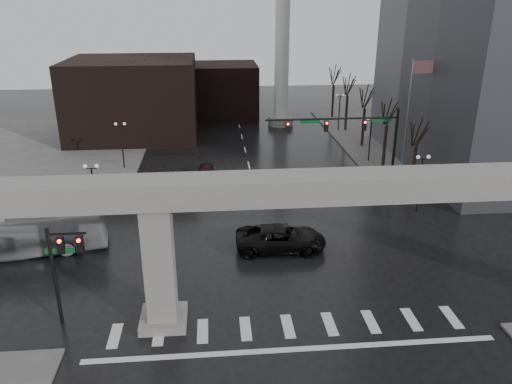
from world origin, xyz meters
TOP-DOWN VIEW (x-y plane):
  - ground at (0.00, 0.00)m, footprint 160.00×160.00m
  - sidewalk_ne at (26.00, 36.00)m, footprint 28.00×36.00m
  - sidewalk_nw at (-26.00, 36.00)m, footprint 28.00×36.00m
  - elevated_guideway at (1.26, 0.00)m, footprint 48.00×2.60m
  - building_far_left at (-14.00, 42.00)m, footprint 16.00×14.00m
  - building_far_mid at (-2.00, 52.00)m, footprint 10.00×10.00m
  - smokestack at (6.00, 46.00)m, footprint 3.60×3.60m
  - signal_mast_arm at (8.99, 18.80)m, footprint 12.12×0.43m
  - signal_left_pole at (-12.25, 0.50)m, footprint 2.30×0.30m
  - flagpole_assembly at (15.29, 22.00)m, footprint 2.06×0.12m
  - lamp_right_0 at (13.50, 14.00)m, footprint 1.22×0.32m
  - lamp_right_1 at (13.50, 28.00)m, footprint 1.22×0.32m
  - lamp_right_2 at (13.50, 42.00)m, footprint 1.22×0.32m
  - lamp_left_0 at (-13.50, 14.00)m, footprint 1.22×0.32m
  - lamp_left_1 at (-13.50, 28.00)m, footprint 1.22×0.32m
  - lamp_left_2 at (-13.50, 42.00)m, footprint 1.22×0.32m
  - tree_right_0 at (14.53, 18.02)m, footprint 1.09×1.58m
  - tree_right_1 at (14.53, 26.02)m, footprint 1.09×1.61m
  - tree_right_2 at (14.53, 34.02)m, footprint 1.10×1.63m
  - tree_right_3 at (14.53, 42.02)m, footprint 1.11×1.66m
  - tree_right_4 at (14.53, 50.02)m, footprint 1.12×1.69m
  - pickup_truck at (0.83, 8.15)m, footprint 6.70×3.28m
  - city_bus at (-17.88, 9.23)m, footprint 12.30×4.85m
  - far_car at (-4.67, 24.24)m, footprint 1.76×4.09m

SIDE VIEW (x-z plane):
  - ground at x=0.00m, z-range 0.00..0.00m
  - sidewalk_ne at x=26.00m, z-range 0.00..0.15m
  - sidewalk_nw at x=-26.00m, z-range 0.00..0.15m
  - far_car at x=-4.67m, z-range 0.00..1.37m
  - pickup_truck at x=0.83m, z-range 0.00..1.83m
  - city_bus at x=-17.88m, z-range 0.00..3.34m
  - tree_right_0 at x=14.53m, z-range -0.97..6.54m
  - tree_right_1 at x=14.53m, z-range -0.99..6.69m
  - tree_right_2 at x=14.53m, z-range -1.01..6.84m
  - tree_right_3 at x=14.53m, z-range -1.03..6.99m
  - tree_right_4 at x=14.53m, z-range -1.05..7.14m
  - lamp_right_0 at x=13.50m, z-range 0.92..6.03m
  - lamp_right_1 at x=13.50m, z-range 0.92..6.03m
  - lamp_right_2 at x=13.50m, z-range 0.92..6.03m
  - lamp_left_0 at x=-13.50m, z-range 0.92..6.03m
  - lamp_left_1 at x=-13.50m, z-range 0.92..6.03m
  - lamp_left_2 at x=-13.50m, z-range 0.92..6.03m
  - building_far_mid at x=-2.00m, z-range 0.00..8.00m
  - signal_left_pole at x=-12.25m, z-range 1.07..7.07m
  - building_far_left at x=-14.00m, z-range 0.00..10.00m
  - signal_mast_arm at x=8.99m, z-range 1.83..9.83m
  - elevated_guideway at x=1.26m, z-range 2.53..11.23m
  - flagpole_assembly at x=15.29m, z-range 1.53..13.53m
  - smokestack at x=6.00m, z-range -1.65..28.35m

